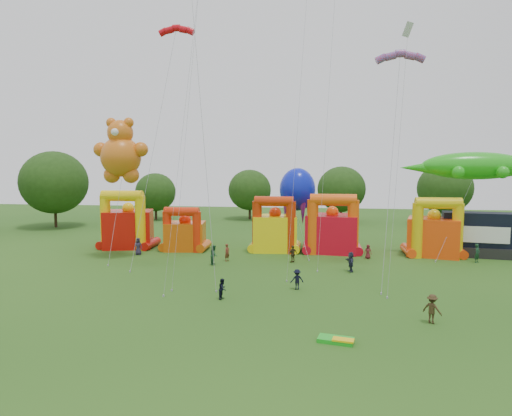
# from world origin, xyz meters

# --- Properties ---
(ground) EXTENTS (160.00, 160.00, 0.00)m
(ground) POSITION_xyz_m (0.00, 0.00, 0.00)
(ground) COLOR #224B15
(ground) RESTS_ON ground
(tree_ring) EXTENTS (123.37, 125.47, 12.07)m
(tree_ring) POSITION_xyz_m (-1.18, 0.61, 6.26)
(tree_ring) COLOR #352314
(tree_ring) RESTS_ON ground
(bouncy_castle_0) EXTENTS (6.40, 5.60, 7.01)m
(bouncy_castle_0) POSITION_xyz_m (-18.83, 27.75, 2.65)
(bouncy_castle_0) COLOR red
(bouncy_castle_0) RESTS_ON ground
(bouncy_castle_1) EXTENTS (4.89, 4.11, 5.18)m
(bouncy_castle_1) POSITION_xyz_m (-11.62, 27.17, 1.99)
(bouncy_castle_1) COLOR #CF500B
(bouncy_castle_1) RESTS_ON ground
(bouncy_castle_2) EXTENTS (5.23, 4.34, 6.47)m
(bouncy_castle_2) POSITION_xyz_m (-1.11, 27.90, 2.46)
(bouncy_castle_2) COLOR yellow
(bouncy_castle_2) RESTS_ON ground
(bouncy_castle_3) EXTENTS (6.13, 5.12, 6.79)m
(bouncy_castle_3) POSITION_xyz_m (5.45, 28.01, 2.57)
(bouncy_castle_3) COLOR red
(bouncy_castle_3) RESTS_ON ground
(bouncy_castle_4) EXTENTS (6.20, 5.44, 6.54)m
(bouncy_castle_4) POSITION_xyz_m (16.46, 27.45, 2.48)
(bouncy_castle_4) COLOR #FF450D
(bouncy_castle_4) RESTS_ON ground
(stage_trailer) EXTENTS (7.78, 3.94, 4.87)m
(stage_trailer) POSITION_xyz_m (21.26, 27.94, 2.34)
(stage_trailer) COLOR black
(stage_trailer) RESTS_ON ground
(teddy_bear_kite) EXTENTS (5.90, 5.77, 14.97)m
(teddy_bear_kite) POSITION_xyz_m (-16.75, 21.54, 10.64)
(teddy_bear_kite) COLOR orange
(teddy_bear_kite) RESTS_ON ground
(gecko_kite) EXTENTS (14.70, 6.83, 11.53)m
(gecko_kite) POSITION_xyz_m (19.34, 27.25, 6.78)
(gecko_kite) COLOR green
(gecko_kite) RESTS_ON ground
(octopus_kite) EXTENTS (4.29, 10.03, 9.69)m
(octopus_kite) POSITION_xyz_m (1.61, 29.54, 5.05)
(octopus_kite) COLOR #0D1BC3
(octopus_kite) RESTS_ON ground
(parafoil_kites) EXTENTS (26.99, 14.05, 29.80)m
(parafoil_kites) POSITION_xyz_m (-3.09, 16.37, 12.42)
(parafoil_kites) COLOR red
(parafoil_kites) RESTS_ON ground
(diamond_kites) EXTENTS (19.51, 16.15, 39.64)m
(diamond_kites) POSITION_xyz_m (0.22, 15.93, 16.45)
(diamond_kites) COLOR red
(diamond_kites) RESTS_ON ground
(folded_kite_bundle) EXTENTS (2.16, 1.41, 0.31)m
(folded_kite_bundle) POSITION_xyz_m (4.77, 1.46, 0.14)
(folded_kite_bundle) COLOR green
(folded_kite_bundle) RESTS_ON ground
(spectator_0) EXTENTS (0.96, 0.65, 1.91)m
(spectator_0) POSITION_xyz_m (-16.00, 23.85, 0.95)
(spectator_0) COLOR #28233A
(spectator_0) RESTS_ON ground
(spectator_1) EXTENTS (0.71, 0.79, 1.80)m
(spectator_1) POSITION_xyz_m (-5.55, 21.94, 0.90)
(spectator_1) COLOR maroon
(spectator_1) RESTS_ON ground
(spectator_2) EXTENTS (0.76, 0.97, 1.98)m
(spectator_2) POSITION_xyz_m (-6.54, 20.10, 0.99)
(spectator_2) COLOR #1D4829
(spectator_2) RESTS_ON ground
(spectator_3) EXTENTS (1.20, 0.89, 1.66)m
(spectator_3) POSITION_xyz_m (2.09, 12.09, 0.83)
(spectator_3) COLOR black
(spectator_3) RESTS_ON ground
(spectator_4) EXTENTS (1.07, 1.01, 1.78)m
(spectator_4) POSITION_xyz_m (1.27, 22.14, 0.89)
(spectator_4) COLOR #3C2E18
(spectator_4) RESTS_ON ground
(spectator_5) EXTENTS (0.96, 1.84, 1.89)m
(spectator_5) POSITION_xyz_m (6.85, 18.78, 0.95)
(spectator_5) COLOR #24293C
(spectator_5) RESTS_ON ground
(spectator_6) EXTENTS (0.78, 0.53, 1.54)m
(spectator_6) POSITION_xyz_m (9.13, 25.00, 0.77)
(spectator_6) COLOR maroon
(spectator_6) RESTS_ON ground
(spectator_7) EXTENTS (0.83, 0.84, 1.95)m
(spectator_7) POSITION_xyz_m (20.04, 24.51, 0.98)
(spectator_7) COLOR #163823
(spectator_7) RESTS_ON ground
(spectator_8) EXTENTS (0.72, 0.85, 1.57)m
(spectator_8) POSITION_xyz_m (-3.35, 8.78, 0.79)
(spectator_8) COLOR black
(spectator_8) RESTS_ON ground
(spectator_9) EXTENTS (1.40, 1.28, 1.88)m
(spectator_9) POSITION_xyz_m (10.93, 5.40, 0.94)
(spectator_9) COLOR #382916
(spectator_9) RESTS_ON ground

